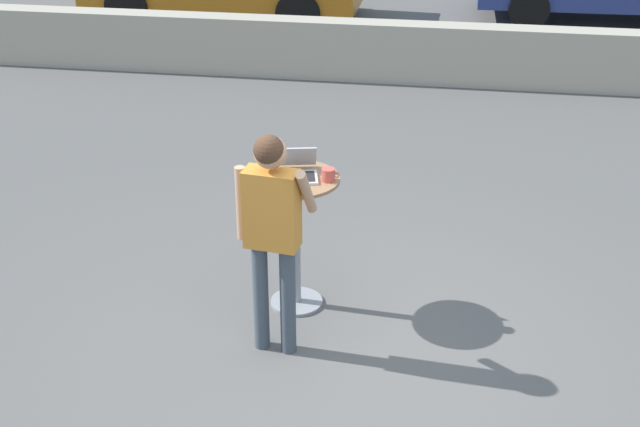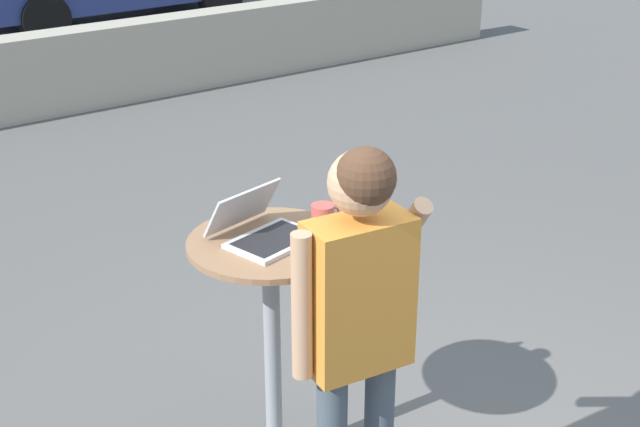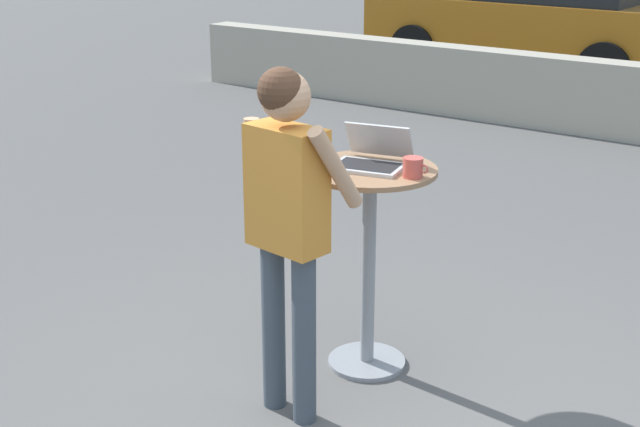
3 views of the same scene
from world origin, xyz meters
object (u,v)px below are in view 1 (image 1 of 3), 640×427
laptop (294,171)px  standing_person (272,219)px  cafe_table (295,222)px  coffee_mug (328,175)px

laptop → standing_person: size_ratio=0.24×
cafe_table → coffee_mug: size_ratio=8.24×
laptop → standing_person: (-0.03, -0.63, -0.08)m
standing_person → cafe_table: bearing=85.7°
coffee_mug → laptop: bearing=169.8°
cafe_table → standing_person: standing_person is taller
laptop → cafe_table: bearing=-67.1°
laptop → coffee_mug: laptop is taller
cafe_table → coffee_mug: 0.48m
coffee_mug → standing_person: bearing=-116.4°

